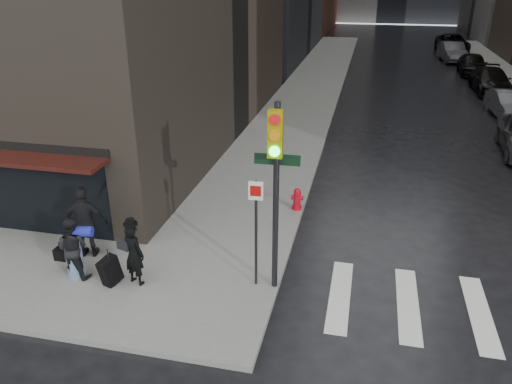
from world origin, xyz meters
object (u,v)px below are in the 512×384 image
at_px(traffic_light, 274,176).
at_px(parked_car_6, 452,43).
at_px(man_jeans, 73,248).
at_px(parked_car_4, 473,64).
at_px(parked_car_2, 509,104).
at_px(man_overcoat, 129,257).
at_px(parked_car_5, 452,52).
at_px(man_greycoat, 86,222).
at_px(parked_car_3, 491,81).
at_px(fire_hydrant, 297,200).

relative_size(traffic_light, parked_car_6, 0.78).
distance_m(man_jeans, parked_car_4, 34.68).
bearing_deg(parked_car_4, parked_car_2, -88.73).
bearing_deg(traffic_light, parked_car_2, 60.99).
relative_size(man_overcoat, parked_car_4, 0.39).
relative_size(man_jeans, parked_car_2, 0.39).
relative_size(parked_car_5, parked_car_6, 0.84).
bearing_deg(man_greycoat, man_overcoat, 138.06).
bearing_deg(man_overcoat, man_jeans, 19.53).
relative_size(man_greycoat, parked_car_6, 0.34).
bearing_deg(parked_car_4, man_overcoat, -110.32).
bearing_deg(parked_car_5, man_overcoat, -112.52).
relative_size(parked_car_3, parked_car_5, 1.06).
height_order(man_overcoat, parked_car_5, man_overcoat).
relative_size(man_greycoat, parked_car_3, 0.39).
height_order(traffic_light, parked_car_5, traffic_light).
height_order(traffic_light, parked_car_3, traffic_light).
bearing_deg(traffic_light, man_greycoat, 172.69).
distance_m(man_jeans, parked_car_2, 23.90).
height_order(traffic_light, parked_car_4, traffic_light).
bearing_deg(parked_car_6, man_jeans, -109.57).
bearing_deg(parked_car_3, parked_car_5, 93.54).
height_order(man_overcoat, man_jeans, man_overcoat).
relative_size(fire_hydrant, parked_car_6, 0.12).
xyz_separation_m(traffic_light, parked_car_2, (9.27, 18.64, -2.42)).
relative_size(traffic_light, parked_car_4, 0.99).
bearing_deg(man_jeans, parked_car_3, -119.45).
distance_m(traffic_light, parked_car_2, 20.96).
height_order(man_overcoat, parked_car_3, man_overcoat).
height_order(man_greycoat, traffic_light, traffic_light).
bearing_deg(parked_car_4, parked_car_3, -86.75).
bearing_deg(traffic_light, parked_car_5, 74.29).
bearing_deg(man_greycoat, parked_car_6, -120.61).
height_order(man_overcoat, fire_hydrant, man_overcoat).
height_order(parked_car_4, parked_car_6, parked_car_6).
bearing_deg(traffic_light, fire_hydrant, 88.26).
bearing_deg(fire_hydrant, parked_car_2, 56.54).
height_order(traffic_light, fire_hydrant, traffic_light).
xyz_separation_m(traffic_light, parked_car_5, (8.69, 37.19, -2.30)).
bearing_deg(man_overcoat, man_greycoat, -11.52).
height_order(parked_car_3, parked_car_4, parked_car_4).
xyz_separation_m(man_greycoat, fire_hydrant, (5.06, 4.09, -0.67)).
xyz_separation_m(man_jeans, parked_car_6, (14.40, 43.95, -0.16)).
xyz_separation_m(traffic_light, parked_car_6, (9.47, 43.38, -2.30)).
relative_size(man_greycoat, parked_car_4, 0.43).
bearing_deg(man_greycoat, traffic_light, 163.42).
bearing_deg(parked_car_2, parked_car_5, 87.87).
xyz_separation_m(parked_car_3, parked_car_4, (-0.16, 6.18, 0.04)).
xyz_separation_m(man_overcoat, parked_car_3, (12.99, 25.37, -0.14)).
distance_m(man_overcoat, man_jeans, 1.49).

